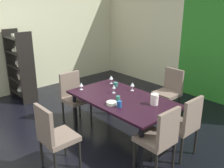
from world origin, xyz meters
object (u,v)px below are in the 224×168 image
object	(u,v)px
cup_near_window	(116,84)
pitcher_corner	(155,99)
chair_right_far	(184,123)
cup_rear	(119,104)
wine_glass_west	(111,78)
chair_left_near	(74,95)
dining_table	(122,102)
cup_near_shelf	(118,99)
wine_glass_right	(114,87)
chair_head_near	(54,135)
wine_glass_east	(81,85)
serving_bowl_front	(112,103)
chair_head_far	(169,90)
wine_glass_center	(132,85)
chair_right_near	(160,137)
display_shelf	(20,65)

from	to	relation	value
cup_near_window	pitcher_corner	world-z (taller)	pitcher_corner
chair_right_far	cup_rear	bearing A→B (deg)	126.61
wine_glass_west	chair_left_near	bearing A→B (deg)	-118.75
chair_right_far	cup_rear	distance (m)	0.98
dining_table	pitcher_corner	bearing A→B (deg)	18.55
dining_table	chair_right_far	size ratio (longest dim) A/B	1.86
chair_left_near	dining_table	bearing A→B (deg)	105.68
cup_rear	cup_near_shelf	size ratio (longest dim) A/B	1.08
chair_left_near	wine_glass_right	world-z (taller)	chair_left_near
chair_head_near	wine_glass_east	bearing A→B (deg)	128.09
chair_left_near	cup_rear	distance (m)	1.27
serving_bowl_front	cup_near_window	bearing A→B (deg)	133.24
chair_head_far	serving_bowl_front	xyz separation A→B (m)	(0.08, -1.61, 0.20)
wine_glass_center	chair_right_near	bearing A→B (deg)	-29.99
cup_rear	pitcher_corner	world-z (taller)	pitcher_corner
dining_table	cup_near_window	xyz separation A→B (m)	(-0.49, 0.30, 0.11)
dining_table	display_shelf	bearing A→B (deg)	-169.15
chair_head_near	wine_glass_right	size ratio (longest dim) A/B	6.64
wine_glass_east	wine_glass_center	xyz separation A→B (m)	(0.64, 0.65, 0.02)
chair_head_near	chair_head_far	xyz separation A→B (m)	(-0.02, 2.59, -0.01)
dining_table	chair_left_near	size ratio (longest dim) A/B	1.87
chair_head_near	chair_right_far	size ratio (longest dim) A/B	1.02
cup_near_window	pitcher_corner	bearing A→B (deg)	-7.02
serving_bowl_front	cup_near_shelf	world-z (taller)	cup_near_shelf
dining_table	wine_glass_east	bearing A→B (deg)	-160.23
chair_right_far	display_shelf	world-z (taller)	display_shelf
chair_right_near	cup_rear	distance (m)	0.80
dining_table	chair_head_far	distance (m)	1.30
wine_glass_east	cup_near_window	bearing A→B (deg)	64.52
cup_near_window	dining_table	bearing A→B (deg)	-31.75
wine_glass_right	wine_glass_center	size ratio (longest dim) A/B	1.00
cup_near_shelf	cup_near_window	bearing A→B (deg)	140.39
dining_table	cup_near_shelf	world-z (taller)	cup_near_shelf
dining_table	cup_near_shelf	bearing A→B (deg)	-68.19
serving_bowl_front	display_shelf	bearing A→B (deg)	-175.68
chair_head_far	chair_head_near	bearing A→B (deg)	90.40
serving_bowl_front	cup_rear	world-z (taller)	cup_rear
wine_glass_east	cup_near_shelf	xyz separation A→B (m)	(0.83, 0.12, -0.05)
chair_right_near	cup_near_window	world-z (taller)	chair_right_near
chair_head_near	serving_bowl_front	size ratio (longest dim) A/B	6.26
cup_rear	pitcher_corner	xyz separation A→B (m)	(0.29, 0.46, 0.04)
wine_glass_east	serving_bowl_front	distance (m)	0.86
dining_table	cup_near_shelf	size ratio (longest dim) A/B	20.14
display_shelf	pitcher_corner	bearing A→B (deg)	12.11
chair_head_near	wine_glass_center	xyz separation A→B (m)	(-0.16, 1.67, 0.27)
chair_head_near	wine_glass_east	xyz separation A→B (m)	(-0.80, 1.02, 0.26)
pitcher_corner	chair_head_near	bearing A→B (deg)	-108.41
dining_table	chair_head_near	xyz separation A→B (m)	(0.04, -1.30, -0.09)
wine_glass_west	wine_glass_center	size ratio (longest dim) A/B	1.05
chair_right_near	display_shelf	world-z (taller)	display_shelf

